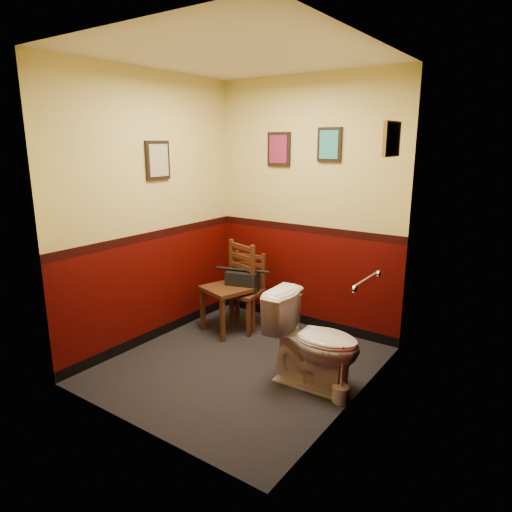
{
  "coord_description": "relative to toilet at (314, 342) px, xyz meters",
  "views": [
    {
      "loc": [
        2.35,
        -3.1,
        2.03
      ],
      "look_at": [
        0.0,
        0.25,
        1.0
      ],
      "focal_mm": 32.0,
      "sensor_mm": 36.0,
      "label": 1
    }
  ],
  "objects": [
    {
      "name": "floor",
      "position": [
        -0.72,
        -0.07,
        -0.4
      ],
      "size": [
        2.2,
        2.4,
        0.0
      ],
      "primitive_type": "cube",
      "color": "black",
      "rests_on": "ground"
    },
    {
      "name": "ceiling",
      "position": [
        -0.72,
        -0.07,
        2.3
      ],
      "size": [
        2.2,
        2.4,
        0.0
      ],
      "primitive_type": "cube",
      "rotation": [
        3.14,
        0.0,
        0.0
      ],
      "color": "silver",
      "rests_on": "ground"
    },
    {
      "name": "wall_back",
      "position": [
        -0.72,
        1.13,
        0.95
      ],
      "size": [
        2.2,
        0.0,
        2.7
      ],
      "primitive_type": "cube",
      "rotation": [
        1.57,
        0.0,
        0.0
      ],
      "color": "#3D0503",
      "rests_on": "ground"
    },
    {
      "name": "wall_front",
      "position": [
        -0.72,
        -1.27,
        0.95
      ],
      "size": [
        2.2,
        0.0,
        2.7
      ],
      "primitive_type": "cube",
      "rotation": [
        -1.57,
        0.0,
        0.0
      ],
      "color": "#3D0503",
      "rests_on": "ground"
    },
    {
      "name": "wall_left",
      "position": [
        -1.82,
        -0.07,
        0.95
      ],
      "size": [
        0.0,
        2.4,
        2.7
      ],
      "primitive_type": "cube",
      "rotation": [
        1.57,
        0.0,
        1.57
      ],
      "color": "#3D0503",
      "rests_on": "ground"
    },
    {
      "name": "wall_right",
      "position": [
        0.38,
        -0.07,
        0.95
      ],
      "size": [
        0.0,
        2.4,
        2.7
      ],
      "primitive_type": "cube",
      "rotation": [
        1.57,
        0.0,
        -1.57
      ],
      "color": "#3D0503",
      "rests_on": "ground"
    },
    {
      "name": "grab_bar",
      "position": [
        0.35,
        0.18,
        0.55
      ],
      "size": [
        0.05,
        0.56,
        0.06
      ],
      "color": "silver",
      "rests_on": "wall_right"
    },
    {
      "name": "framed_print_back_a",
      "position": [
        -1.07,
        1.11,
        1.55
      ],
      "size": [
        0.28,
        0.04,
        0.36
      ],
      "color": "black",
      "rests_on": "wall_back"
    },
    {
      "name": "framed_print_back_b",
      "position": [
        -0.47,
        1.11,
        1.6
      ],
      "size": [
        0.26,
        0.04,
        0.34
      ],
      "color": "black",
      "rests_on": "wall_back"
    },
    {
      "name": "framed_print_left",
      "position": [
        -1.8,
        0.03,
        1.45
      ],
      "size": [
        0.04,
        0.3,
        0.38
      ],
      "color": "black",
      "rests_on": "wall_left"
    },
    {
      "name": "framed_print_right",
      "position": [
        0.36,
        0.53,
        1.65
      ],
      "size": [
        0.04,
        0.34,
        0.28
      ],
      "color": "olive",
      "rests_on": "wall_right"
    },
    {
      "name": "toilet",
      "position": [
        0.0,
        0.0,
        0.0
      ],
      "size": [
        0.83,
        0.49,
        0.79
      ],
      "primitive_type": "imported",
      "rotation": [
        0.0,
        0.0,
        1.62
      ],
      "color": "white",
      "rests_on": "floor"
    },
    {
      "name": "toilet_brush",
      "position": [
        0.31,
        -0.1,
        -0.32
      ],
      "size": [
        0.13,
        0.13,
        0.48
      ],
      "color": "silver",
      "rests_on": "floor"
    },
    {
      "name": "chair_left",
      "position": [
        -1.3,
        0.52,
        0.09
      ],
      "size": [
        0.57,
        0.57,
        0.98
      ],
      "rotation": [
        0.0,
        0.0,
        -0.29
      ],
      "color": "#452614",
      "rests_on": "floor"
    },
    {
      "name": "chair_right",
      "position": [
        -1.22,
        0.68,
        0.02
      ],
      "size": [
        0.44,
        0.44,
        0.84
      ],
      "rotation": [
        0.0,
        0.0,
        0.12
      ],
      "color": "#452614",
      "rests_on": "floor"
    },
    {
      "name": "handbag",
      "position": [
        -1.22,
        0.64,
        0.15
      ],
      "size": [
        0.38,
        0.27,
        0.26
      ],
      "rotation": [
        0.0,
        0.0,
        0.29
      ],
      "color": "black",
      "rests_on": "chair_right"
    },
    {
      "name": "tp_stack",
      "position": [
        -0.77,
        0.9,
        -0.27
      ],
      "size": [
        0.23,
        0.14,
        0.29
      ],
      "color": "silver",
      "rests_on": "floor"
    }
  ]
}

